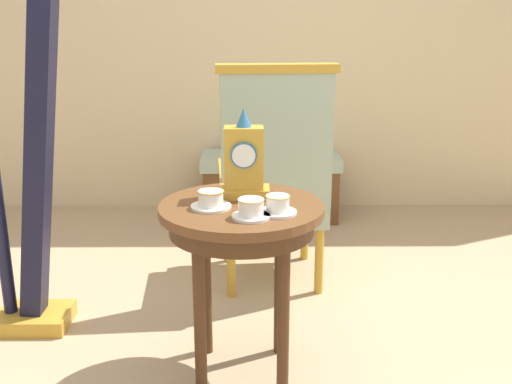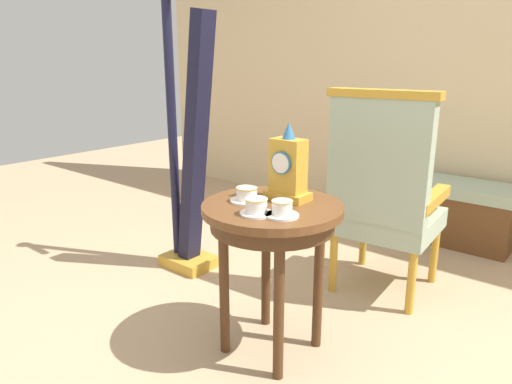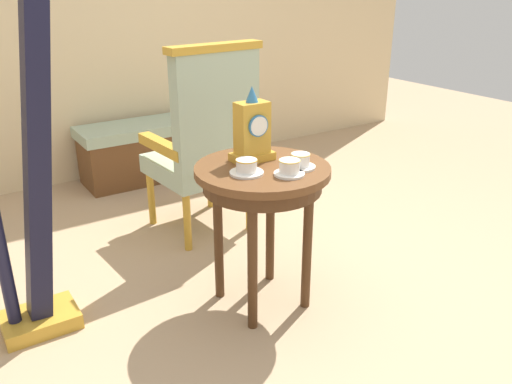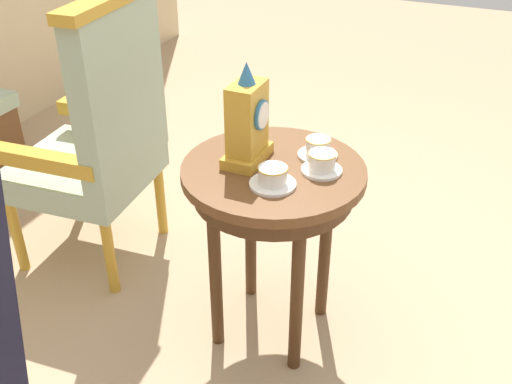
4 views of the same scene
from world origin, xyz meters
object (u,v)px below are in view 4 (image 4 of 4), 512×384
object	(u,v)px
teacup_right	(322,163)
armchair	(100,133)
side_table	(273,191)
mantel_clock	(247,123)
teacup_center	(318,148)
teacup_left	(273,177)

from	to	relation	value
teacup_right	armchair	bearing A→B (deg)	83.39
side_table	mantel_clock	distance (m)	0.25
teacup_center	mantel_clock	world-z (taller)	mantel_clock
teacup_right	teacup_center	bearing A→B (deg)	25.78
teacup_left	teacup_center	bearing A→B (deg)	-15.59
side_table	armchair	world-z (taller)	armchair
teacup_right	side_table	bearing A→B (deg)	102.85
teacup_right	armchair	size ratio (longest dim) A/B	0.12
teacup_left	teacup_right	xyz separation A→B (m)	(0.14, -0.11, 0.00)
mantel_clock	armchair	xyz separation A→B (m)	(0.14, 0.70, -0.24)
side_table	teacup_right	distance (m)	0.20
teacup_center	armchair	bearing A→B (deg)	88.88
mantel_clock	armchair	size ratio (longest dim) A/B	0.29
side_table	teacup_left	world-z (taller)	teacup_left
mantel_clock	armchair	bearing A→B (deg)	79.06
teacup_left	armchair	world-z (taller)	armchair
mantel_clock	side_table	bearing A→B (deg)	-95.14
side_table	armchair	distance (m)	0.81
teacup_left	teacup_right	size ratio (longest dim) A/B	1.10
teacup_left	mantel_clock	xyz separation A→B (m)	(0.12, 0.14, 0.11)
side_table	teacup_center	bearing A→B (deg)	-39.97
teacup_left	mantel_clock	size ratio (longest dim) A/B	0.43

